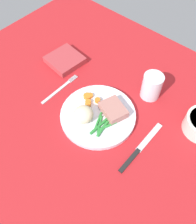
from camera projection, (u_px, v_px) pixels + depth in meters
dining_table at (104, 110)px, 79.66cm from camera, size 120.00×90.00×2.00cm
dinner_plate at (98, 115)px, 76.43cm from camera, size 24.08×24.08×1.60cm
meat_portion at (114, 109)px, 75.07cm from camera, size 9.84×8.77×2.70cm
mashed_potatoes at (83, 114)px, 72.77cm from camera, size 6.08×6.36×4.77cm
carrot_slices at (90, 100)px, 78.27cm from camera, size 5.96×5.87×1.23cm
green_beans at (102, 125)px, 72.90cm from camera, size 6.43×9.56×0.85cm
fork at (60, 89)px, 83.31cm from camera, size 1.44×16.60×0.40cm
knife at (140, 148)px, 70.55cm from camera, size 1.70×20.50×0.64cm
water_glass at (151, 88)px, 79.02cm from camera, size 6.58×6.58×9.02cm
napkin at (65, 60)px, 90.19cm from camera, size 13.00×12.90×2.35cm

